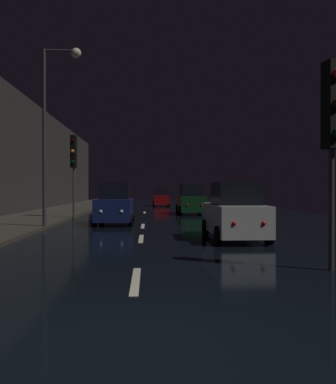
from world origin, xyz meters
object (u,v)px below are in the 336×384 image
(car_parked_right_near, at_px, (234,213))
(car_distant_taillights, at_px, (161,198))
(car_approaching_headlights, at_px, (115,205))
(traffic_light_far_left, at_px, (74,158))
(streetlamp_overhead, at_px, (54,111))
(traffic_light_near_right, at_px, (332,120))
(car_parked_right_far, at_px, (191,201))

(car_parked_right_near, bearing_deg, car_distant_taillights, 3.58)
(car_approaching_headlights, xyz_separation_m, car_distant_taillights, (3.10, 20.40, -0.10))
(traffic_light_far_left, relative_size, streetlamp_overhead, 0.62)
(car_distant_taillights, bearing_deg, traffic_light_far_left, 161.79)
(traffic_light_near_right, height_order, car_parked_right_far, traffic_light_near_right)
(car_parked_right_far, relative_size, car_distant_taillights, 1.12)
(streetlamp_overhead, height_order, car_approaching_headlights, streetlamp_overhead)
(traffic_light_far_left, bearing_deg, car_distant_taillights, 172.21)
(streetlamp_overhead, xyz_separation_m, car_approaching_headlights, (2.44, 2.67, -4.27))
(car_parked_right_near, bearing_deg, car_parked_right_far, 0.00)
(traffic_light_far_left, xyz_separation_m, car_parked_right_near, (7.43, -9.13, -2.68))
(car_approaching_headlights, relative_size, car_parked_right_near, 1.03)
(streetlamp_overhead, bearing_deg, car_distant_taillights, 76.50)
(traffic_light_far_left, relative_size, car_distant_taillights, 1.33)
(car_parked_right_far, bearing_deg, car_distant_taillights, 7.23)
(traffic_light_near_right, bearing_deg, streetlamp_overhead, -148.55)
(car_parked_right_near, xyz_separation_m, car_distant_taillights, (-1.67, 26.66, -0.06))
(streetlamp_overhead, bearing_deg, traffic_light_near_right, -47.63)
(streetlamp_overhead, bearing_deg, traffic_light_far_left, 92.39)
(traffic_light_near_right, distance_m, car_parked_right_far, 18.98)
(traffic_light_near_right, distance_m, car_approaching_headlights, 13.08)
(traffic_light_far_left, bearing_deg, car_approaching_headlights, 53.38)
(car_approaching_headlights, height_order, car_distant_taillights, car_approaching_headlights)
(car_approaching_headlights, relative_size, car_parked_right_far, 1.00)
(traffic_light_near_right, relative_size, car_parked_right_near, 1.14)
(streetlamp_overhead, distance_m, car_parked_right_far, 12.98)
(traffic_light_far_left, distance_m, car_parked_right_far, 9.03)
(car_approaching_headlights, bearing_deg, car_parked_right_near, 37.28)
(traffic_light_near_right, xyz_separation_m, car_parked_right_far, (-0.90, 18.81, -2.31))
(streetlamp_overhead, bearing_deg, car_approaching_headlights, 47.57)
(traffic_light_far_left, distance_m, car_distant_taillights, 18.66)
(car_parked_right_far, height_order, car_parked_right_near, car_parked_right_far)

